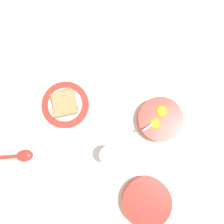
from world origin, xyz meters
TOP-DOWN VIEW (x-y plane):
  - ground_plane at (0.00, 0.00)m, footprint 3.00×3.00m
  - egg_bowl at (0.20, 0.20)m, footprint 0.16×0.16m
  - toast_plate at (-0.14, 0.12)m, footprint 0.17×0.17m
  - toast_sandwich at (-0.14, 0.13)m, footprint 0.12×0.12m
  - soup_spoon at (-0.21, -0.10)m, footprint 0.14×0.09m
  - congee_bowl at (0.25, -0.08)m, footprint 0.17×0.17m
  - drinking_cup at (0.08, 0.02)m, footprint 0.06×0.06m

SIDE VIEW (x-z plane):
  - ground_plane at x=0.00m, z-range 0.00..0.00m
  - toast_plate at x=-0.14m, z-range 0.00..0.02m
  - soup_spoon at x=-0.21m, z-range 0.00..0.03m
  - congee_bowl at x=0.25m, z-range 0.00..0.05m
  - egg_bowl at x=0.20m, z-range -0.01..0.06m
  - toast_sandwich at x=-0.14m, z-range 0.02..0.05m
  - drinking_cup at x=0.08m, z-range 0.00..0.09m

